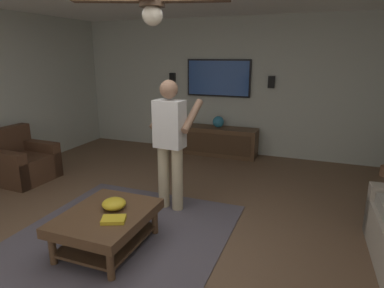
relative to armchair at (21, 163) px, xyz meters
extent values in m
plane|color=brown|center=(-0.96, -2.68, -0.28)|extent=(8.76, 8.76, 0.00)
cube|color=#B2B7AD|center=(2.74, -2.68, 1.03)|extent=(0.10, 6.58, 2.62)
cube|color=#514C56|center=(-0.94, -2.39, -0.27)|extent=(2.43, 2.23, 0.01)
cube|color=#472D1E|center=(0.00, -0.04, -0.08)|extent=(0.83, 0.83, 0.40)
cube|color=#472D1E|center=(0.01, 0.28, 0.33)|extent=(0.81, 0.21, 0.42)
cube|color=#472D1E|center=(-0.32, -0.03, 0.00)|extent=(0.19, 0.81, 0.56)
cube|color=#472D1E|center=(0.32, -0.05, 0.00)|extent=(0.19, 0.81, 0.56)
cube|color=#513823|center=(-1.14, -2.39, 0.07)|extent=(1.00, 0.80, 0.10)
cylinder|color=#513823|center=(-0.72, -2.71, -0.13)|extent=(0.07, 0.07, 0.30)
cylinder|color=#513823|center=(-0.72, -2.07, -0.13)|extent=(0.07, 0.07, 0.30)
cylinder|color=#513823|center=(-1.56, -2.71, -0.13)|extent=(0.07, 0.07, 0.30)
cylinder|color=#513823|center=(-1.56, -2.07, -0.13)|extent=(0.07, 0.07, 0.30)
cube|color=#452F1E|center=(-1.14, -2.39, -0.18)|extent=(0.88, 0.68, 0.03)
cube|color=#513823|center=(2.41, -2.41, 0.00)|extent=(0.44, 1.70, 0.55)
cube|color=#412C1C|center=(2.19, -2.41, 0.00)|extent=(0.01, 1.56, 0.39)
cube|color=black|center=(2.65, -2.41, 1.20)|extent=(0.05, 1.27, 0.71)
cube|color=#2A4D98|center=(2.63, -2.41, 1.20)|extent=(0.01, 1.21, 0.65)
cylinder|color=#C6B793|center=(-0.08, -2.71, 0.13)|extent=(0.14, 0.14, 0.82)
cylinder|color=#C6B793|center=(-0.06, -2.51, 0.13)|extent=(0.14, 0.14, 0.82)
cube|color=white|center=(-0.07, -2.61, 0.83)|extent=(0.25, 0.38, 0.58)
sphere|color=#997056|center=(-0.07, -2.61, 1.25)|extent=(0.22, 0.22, 0.22)
cylinder|color=#997056|center=(0.09, -2.84, 0.92)|extent=(0.48, 0.13, 0.37)
cylinder|color=#997056|center=(0.13, -2.41, 0.92)|extent=(0.48, 0.13, 0.37)
cube|color=white|center=(0.30, -2.64, 0.82)|extent=(0.04, 0.05, 0.16)
ellipsoid|color=gold|center=(-1.04, -2.42, 0.18)|extent=(0.24, 0.24, 0.11)
cube|color=white|center=(-0.99, -2.40, 0.13)|extent=(0.15, 0.12, 0.02)
cube|color=black|center=(-1.22, -2.60, 0.13)|extent=(0.15, 0.12, 0.02)
cube|color=gold|center=(-1.26, -2.56, 0.14)|extent=(0.24, 0.27, 0.04)
sphere|color=teal|center=(2.43, -2.49, 0.38)|extent=(0.22, 0.22, 0.22)
cube|color=black|center=(2.66, -3.43, 1.15)|extent=(0.06, 0.12, 0.22)
cube|color=black|center=(2.66, -1.43, 1.17)|extent=(0.06, 0.12, 0.22)
cylinder|color=#4C3828|center=(-1.20, -3.01, 2.04)|extent=(0.20, 0.20, 0.08)
sphere|color=silver|center=(-1.20, -3.01, 1.94)|extent=(0.16, 0.16, 0.16)
cube|color=brown|center=(-0.92, -2.86, 2.04)|extent=(0.55, 0.37, 0.02)
cube|color=brown|center=(-1.34, -2.72, 2.04)|extent=(0.34, 0.56, 0.02)
cube|color=brown|center=(-1.12, -3.32, 2.04)|extent=(0.26, 0.57, 0.02)
camera|label=1|loc=(-3.62, -4.26, 1.65)|focal=30.79mm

